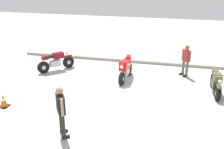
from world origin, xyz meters
TOP-DOWN VIEW (x-y plane):
  - ground_plane at (0.00, 0.00)m, footprint 40.00×40.00m
  - curb_edge at (0.00, 4.60)m, footprint 14.00×0.30m
  - motorcycle_red_sportbike at (-0.09, 1.92)m, footprint 0.70×1.96m
  - motorcycle_olive_vintage at (4.07, 1.32)m, footprint 0.70×1.95m
  - motorcycle_maroon_cruiser at (-3.96, 2.30)m, footprint 1.48×1.64m
  - person_in_red_shirt at (2.80, 3.12)m, footprint 0.49×0.58m
  - person_in_black_shirt at (-1.21, -3.21)m, footprint 0.51×0.61m
  - traffic_cone at (-4.29, -1.93)m, footprint 0.36×0.36m

SIDE VIEW (x-z plane):
  - ground_plane at x=0.00m, z-range 0.00..0.00m
  - curb_edge at x=0.00m, z-range 0.00..0.15m
  - traffic_cone at x=-4.29m, z-range 0.00..0.53m
  - motorcycle_olive_vintage at x=4.07m, z-range -0.05..1.02m
  - motorcycle_maroon_cruiser at x=-3.96m, z-range -0.02..1.06m
  - motorcycle_red_sportbike at x=-0.09m, z-range 0.02..1.17m
  - person_in_red_shirt at x=2.80m, z-range 0.10..1.72m
  - person_in_black_shirt at x=-1.21m, z-range 0.14..1.90m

